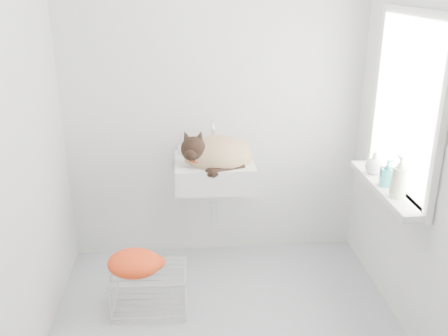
{
  "coord_description": "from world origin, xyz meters",
  "views": [
    {
      "loc": [
        -0.25,
        -2.56,
        2.06
      ],
      "look_at": [
        0.02,
        0.5,
        0.88
      ],
      "focal_mm": 40.17,
      "sensor_mm": 36.0,
      "label": 1
    }
  ],
  "objects": [
    {
      "name": "bottle_b",
      "position": [
        1.0,
        0.19,
        0.85
      ],
      "size": [
        0.09,
        0.09,
        0.17
      ],
      "primitive_type": "imported",
      "rotation": [
        0.0,
        0.0,
        1.38
      ],
      "color": "teal",
      "rests_on": "windowsill"
    },
    {
      "name": "towel",
      "position": [
        -0.57,
        0.23,
        0.31
      ],
      "size": [
        0.39,
        0.32,
        0.14
      ],
      "primitive_type": "ellipsoid",
      "rotation": [
        0.0,
        0.0,
        -0.22
      ],
      "color": "#FF5700",
      "rests_on": "wire_rack"
    },
    {
      "name": "floor",
      "position": [
        0.0,
        0.0,
        0.0
      ],
      "size": [
        2.2,
        2.0,
        0.02
      ],
      "primitive_type": "cube",
      "color": "#A5ABB4",
      "rests_on": "ground"
    },
    {
      "name": "right_wall",
      "position": [
        1.1,
        0.0,
        1.25
      ],
      "size": [
        0.02,
        2.0,
        2.5
      ],
      "primitive_type": "cube",
      "color": "white",
      "rests_on": "ground"
    },
    {
      "name": "cat",
      "position": [
        -0.02,
        0.72,
        0.89
      ],
      "size": [
        0.51,
        0.43,
        0.32
      ],
      "rotation": [
        0.0,
        0.0,
        0.06
      ],
      "color": "tan",
      "rests_on": "sink"
    },
    {
      "name": "back_wall",
      "position": [
        0.0,
        1.0,
        1.25
      ],
      "size": [
        2.2,
        0.02,
        2.5
      ],
      "primitive_type": "cube",
      "color": "white",
      "rests_on": "ground"
    },
    {
      "name": "windowsill",
      "position": [
        1.01,
        0.2,
        0.83
      ],
      "size": [
        0.16,
        0.88,
        0.04
      ],
      "primitive_type": "cube",
      "color": "white",
      "rests_on": "right_wall"
    },
    {
      "name": "left_wall",
      "position": [
        -1.1,
        0.0,
        1.25
      ],
      "size": [
        0.02,
        2.0,
        2.5
      ],
      "primitive_type": "cube",
      "color": "white",
      "rests_on": "ground"
    },
    {
      "name": "wire_rack",
      "position": [
        -0.49,
        0.25,
        0.15
      ],
      "size": [
        0.48,
        0.35,
        0.28
      ],
      "primitive_type": "cube",
      "rotation": [
        0.0,
        0.0,
        -0.04
      ],
      "color": "#BDBDBD",
      "rests_on": "floor"
    },
    {
      "name": "sink",
      "position": [
        -0.03,
        0.74,
        0.85
      ],
      "size": [
        0.55,
        0.48,
        0.22
      ],
      "primitive_type": "cube",
      "color": "white",
      "rests_on": "back_wall"
    },
    {
      "name": "bottle_c",
      "position": [
        1.0,
        0.4,
        0.85
      ],
      "size": [
        0.16,
        0.16,
        0.15
      ],
      "primitive_type": "imported",
      "rotation": [
        0.0,
        0.0,
        2.34
      ],
      "color": "silver",
      "rests_on": "windowsill"
    },
    {
      "name": "window_glass",
      "position": [
        1.09,
        0.2,
        1.35
      ],
      "size": [
        0.01,
        0.8,
        1.0
      ],
      "primitive_type": "cube",
      "color": "white",
      "rests_on": "right_wall"
    },
    {
      "name": "window_frame",
      "position": [
        1.07,
        0.2,
        1.35
      ],
      "size": [
        0.04,
        0.9,
        1.1
      ],
      "primitive_type": "cube",
      "color": "white",
      "rests_on": "right_wall"
    },
    {
      "name": "bottle_a",
      "position": [
        1.0,
        0.02,
        0.85
      ],
      "size": [
        0.09,
        0.09,
        0.21
      ],
      "primitive_type": "imported",
      "rotation": [
        0.0,
        0.0,
        3.31
      ],
      "color": "white",
      "rests_on": "windowsill"
    },
    {
      "name": "faucet",
      "position": [
        -0.03,
        0.92,
        0.99
      ],
      "size": [
        0.2,
        0.14,
        0.2
      ],
      "primitive_type": null,
      "color": "silver",
      "rests_on": "sink"
    }
  ]
}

